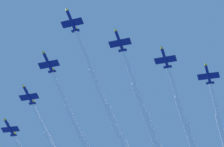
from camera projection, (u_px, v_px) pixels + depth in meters
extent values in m
cylinder|color=navy|center=(72.00, 22.00, 160.29)|extent=(9.04, 3.59, 1.34)
cone|color=yellow|center=(66.00, 9.00, 157.93)|extent=(1.58, 1.56, 1.27)
cylinder|color=black|center=(76.00, 33.00, 162.50)|extent=(0.84, 1.12, 1.00)
ellipsoid|color=black|center=(70.00, 16.00, 159.74)|extent=(2.07, 1.36, 0.85)
cube|color=navy|center=(72.00, 23.00, 160.50)|extent=(4.70, 8.60, 2.20)
cube|color=yellow|center=(82.00, 21.00, 159.14)|extent=(2.40, 1.27, 0.27)
cube|color=yellow|center=(63.00, 25.00, 161.97)|extent=(2.40, 1.27, 0.27)
cube|color=navy|center=(75.00, 31.00, 162.05)|extent=(1.86, 3.30, 0.88)
cube|color=yellow|center=(76.00, 29.00, 162.81)|extent=(1.50, 0.92, 1.87)
cylinder|color=white|center=(85.00, 53.00, 166.54)|extent=(19.07, 6.56, 1.70)
cylinder|color=white|center=(99.00, 90.00, 174.46)|extent=(19.28, 7.38, 2.55)
cylinder|color=white|center=(114.00, 123.00, 182.11)|extent=(19.50, 8.20, 3.40)
cylinder|color=navy|center=(119.00, 42.00, 163.45)|extent=(9.03, 3.66, 1.32)
cone|color=yellow|center=(115.00, 30.00, 161.09)|extent=(1.59, 1.55, 1.25)
cylinder|color=black|center=(123.00, 53.00, 165.67)|extent=(0.84, 1.11, 0.99)
ellipsoid|color=black|center=(118.00, 36.00, 162.91)|extent=(2.07, 1.36, 0.83)
cube|color=navy|center=(120.00, 43.00, 163.66)|extent=(4.78, 8.64, 2.00)
cube|color=yellow|center=(130.00, 41.00, 162.40)|extent=(2.40, 1.29, 0.25)
cube|color=yellow|center=(110.00, 45.00, 165.05)|extent=(2.40, 1.29, 0.25)
cube|color=navy|center=(123.00, 50.00, 165.22)|extent=(1.89, 3.32, 0.81)
cube|color=yellow|center=(123.00, 49.00, 165.99)|extent=(1.49, 0.89, 1.88)
cylinder|color=white|center=(130.00, 70.00, 169.26)|extent=(16.82, 6.12, 1.68)
cylinder|color=white|center=(140.00, 101.00, 176.27)|extent=(17.04, 6.93, 2.51)
cylinder|color=white|center=(151.00, 130.00, 183.03)|extent=(17.27, 7.74, 3.35)
cylinder|color=navy|center=(48.00, 63.00, 167.35)|extent=(9.03, 3.65, 1.31)
cone|color=yellow|center=(43.00, 52.00, 164.99)|extent=(1.58, 1.55, 1.25)
cylinder|color=black|center=(53.00, 74.00, 169.57)|extent=(0.84, 1.11, 0.99)
ellipsoid|color=black|center=(47.00, 58.00, 166.80)|extent=(2.07, 1.36, 0.83)
cube|color=navy|center=(49.00, 64.00, 167.56)|extent=(4.78, 8.65, 1.98)
cube|color=yellow|center=(58.00, 63.00, 166.30)|extent=(2.40, 1.29, 0.25)
cube|color=yellow|center=(40.00, 66.00, 168.93)|extent=(2.40, 1.29, 0.25)
cube|color=navy|center=(52.00, 71.00, 169.11)|extent=(1.89, 3.32, 0.80)
cube|color=yellow|center=(53.00, 70.00, 169.89)|extent=(1.49, 0.89, 1.88)
cylinder|color=white|center=(61.00, 91.00, 173.38)|extent=(17.90, 6.41, 1.67)
cylinder|color=white|center=(75.00, 123.00, 180.84)|extent=(18.12, 7.21, 2.51)
cylinder|color=navy|center=(165.00, 59.00, 168.26)|extent=(9.04, 3.60, 1.34)
cone|color=yellow|center=(161.00, 47.00, 165.90)|extent=(1.58, 1.56, 1.27)
cylinder|color=black|center=(168.00, 69.00, 170.47)|extent=(0.84, 1.13, 1.01)
ellipsoid|color=black|center=(164.00, 53.00, 167.71)|extent=(2.07, 1.36, 0.85)
cube|color=navy|center=(165.00, 60.00, 168.47)|extent=(4.70, 8.59, 2.25)
cube|color=yellow|center=(175.00, 58.00, 167.09)|extent=(2.40, 1.27, 0.27)
cube|color=yellow|center=(156.00, 61.00, 169.96)|extent=(2.40, 1.27, 0.27)
cube|color=navy|center=(168.00, 67.00, 170.02)|extent=(1.86, 3.30, 0.90)
cube|color=yellow|center=(168.00, 66.00, 170.78)|extent=(1.51, 0.93, 1.87)
cylinder|color=white|center=(173.00, 85.00, 173.87)|extent=(16.01, 5.78, 1.71)
cylinder|color=white|center=(182.00, 113.00, 180.51)|extent=(16.23, 6.61, 2.56)
cylinder|color=white|center=(191.00, 139.00, 186.89)|extent=(16.45, 7.43, 3.41)
cylinder|color=navy|center=(28.00, 96.00, 177.92)|extent=(9.03, 3.66, 1.33)
cone|color=yellow|center=(23.00, 85.00, 175.56)|extent=(1.59, 1.57, 1.27)
cylinder|color=black|center=(33.00, 105.00, 180.14)|extent=(0.84, 1.12, 1.00)
ellipsoid|color=black|center=(27.00, 91.00, 177.37)|extent=(2.07, 1.37, 0.84)
cube|color=navy|center=(29.00, 97.00, 178.13)|extent=(4.76, 8.60, 2.18)
cube|color=yellow|center=(37.00, 96.00, 176.79)|extent=(2.40, 1.28, 0.27)
cube|color=yellow|center=(21.00, 98.00, 179.59)|extent=(2.40, 1.28, 0.27)
cube|color=navy|center=(32.00, 103.00, 179.69)|extent=(1.89, 3.31, 0.88)
cube|color=yellow|center=(33.00, 102.00, 180.45)|extent=(1.50, 0.93, 1.87)
cylinder|color=white|center=(41.00, 120.00, 183.67)|extent=(16.56, 6.04, 1.70)
cylinder|color=white|center=(53.00, 146.00, 190.57)|extent=(16.78, 6.86, 2.55)
cylinder|color=navy|center=(208.00, 75.00, 172.81)|extent=(9.03, 3.73, 1.35)
cone|color=yellow|center=(205.00, 64.00, 170.45)|extent=(1.60, 1.59, 1.29)
cylinder|color=black|center=(211.00, 85.00, 175.03)|extent=(0.85, 1.14, 1.01)
ellipsoid|color=black|center=(207.00, 70.00, 172.26)|extent=(2.08, 1.39, 0.86)
cube|color=navy|center=(208.00, 76.00, 173.02)|extent=(4.79, 8.56, 2.37)
cube|color=yellow|center=(218.00, 75.00, 171.62)|extent=(2.40, 1.30, 0.28)
cube|color=yellow|center=(199.00, 77.00, 174.53)|extent=(2.40, 1.30, 0.28)
cube|color=navy|center=(210.00, 83.00, 174.58)|extent=(1.90, 3.29, 0.95)
cube|color=yellow|center=(210.00, 82.00, 175.34)|extent=(1.52, 0.97, 1.86)
cylinder|color=white|center=(215.00, 101.00, 178.79)|extent=(17.55, 6.44, 1.72)
cylinder|color=white|center=(222.00, 131.00, 186.12)|extent=(17.78, 7.27, 2.58)
cylinder|color=navy|center=(10.00, 128.00, 186.34)|extent=(9.04, 3.65, 1.36)
cone|color=yellow|center=(5.00, 119.00, 183.99)|extent=(1.59, 1.58, 1.29)
cylinder|color=black|center=(15.00, 137.00, 188.56)|extent=(0.84, 1.14, 1.02)
ellipsoid|color=black|center=(8.00, 124.00, 185.79)|extent=(2.07, 1.38, 0.86)
cube|color=navy|center=(10.00, 129.00, 186.56)|extent=(4.72, 8.54, 2.43)
cube|color=yellow|center=(18.00, 129.00, 185.12)|extent=(2.40, 1.28, 0.29)
cube|color=yellow|center=(3.00, 130.00, 188.11)|extent=(2.40, 1.28, 0.29)
cube|color=navy|center=(14.00, 135.00, 188.11)|extent=(1.87, 3.28, 0.97)
cube|color=yellow|center=(15.00, 134.00, 188.86)|extent=(1.52, 0.98, 1.86)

